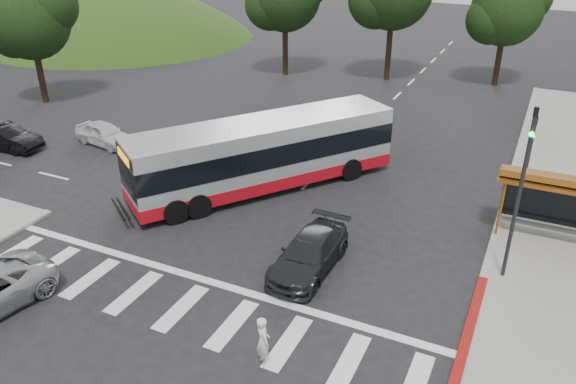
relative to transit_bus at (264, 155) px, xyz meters
The scene contains 16 objects.
ground 5.08m from the transit_bus, 68.58° to the right, with size 140.00×140.00×0.00m, color black.
sidewalk_east 13.33m from the transit_bus, 15.46° to the left, with size 4.00×40.00×0.12m, color gray.
curb_east 11.43m from the transit_bus, 18.16° to the left, with size 0.30×40.00×0.15m, color #9E9991.
curb_east_red 12.65m from the transit_bus, 31.04° to the right, with size 0.32×6.00×0.15m, color maroon.
hillside_nw 39.61m from the transit_bus, 139.84° to the left, with size 44.00×44.00×10.00m, color #233B12.
crosswalk_ladder 9.77m from the transit_bus, 79.51° to the right, with size 18.00×2.60×0.01m, color silver.
bus_shelter 12.59m from the transit_bus, ahead, with size 4.20×1.60×2.86m.
traffic_signal_ne_tall 11.94m from the transit_bus, 14.70° to the right, with size 0.18×0.37×6.50m.
traffic_signal_ne_short 12.07m from the transit_bus, 19.49° to the left, with size 0.18×0.37×4.00m.
tree_north_b 25.17m from the transit_bus, 71.65° to the left, with size 5.72×5.33×8.43m.
tree_west_a 21.31m from the transit_bus, 164.52° to the left, with size 5.72×5.33×8.43m.
transit_bus is the anchor object (origin of this frame).
pedestrian 11.93m from the transit_bus, 62.60° to the right, with size 0.61×0.40×1.68m, color white.
dark_sedan 7.30m from the transit_bus, 49.15° to the right, with size 1.86×4.58×1.33m, color #212427.
west_car_white 10.92m from the transit_bus, behind, with size 1.54×3.83×1.31m, color silver.
west_car_black 15.51m from the transit_bus, behind, with size 1.48×4.23×1.39m, color black.
Camera 1 is at (9.78, -17.18, 12.00)m, focal length 35.00 mm.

